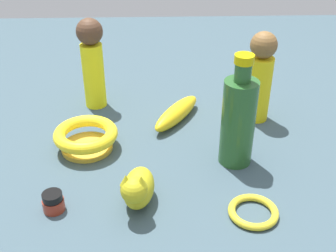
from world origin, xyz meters
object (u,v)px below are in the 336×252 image
at_px(bowl, 86,136).
at_px(banana, 177,113).
at_px(cat_figurine, 138,188).
at_px(nail_polish_jar, 53,202).
at_px(bottle_tall, 238,119).
at_px(person_figure_adult, 260,76).
at_px(bangle, 253,212).
at_px(person_figure_child, 92,61).

bearing_deg(bowl, banana, -151.35).
bearing_deg(cat_figurine, banana, -105.94).
bearing_deg(bowl, nail_polish_jar, 79.94).
bearing_deg(bottle_tall, bowl, -10.35).
relative_size(person_figure_adult, bottle_tall, 0.92).
distance_m(bangle, person_figure_adult, 0.38).
bearing_deg(person_figure_child, bottle_tall, 141.14).
height_order(person_figure_child, bowl, person_figure_child).
relative_size(banana, bangle, 2.04).
xyz_separation_m(cat_figurine, bottle_tall, (-0.21, -0.14, 0.06)).
distance_m(bottle_tall, nail_polish_jar, 0.41).
relative_size(bangle, person_figure_adult, 0.41).
relative_size(bangle, bottle_tall, 0.38).
bearing_deg(nail_polish_jar, bottle_tall, -158.30).
bearing_deg(bangle, person_figure_child, -52.45).
relative_size(banana, bottle_tall, 0.78).
distance_m(person_figure_child, bottle_tall, 0.43).
distance_m(bangle, nail_polish_jar, 0.38).
height_order(bottle_tall, bowl, bottle_tall).
bearing_deg(banana, person_figure_adult, 125.07).
xyz_separation_m(cat_figurine, bangle, (-0.22, 0.04, -0.03)).
bearing_deg(banana, bangle, 52.84).
relative_size(cat_figurine, nail_polish_jar, 3.29).
bearing_deg(bangle, banana, -70.28).
bearing_deg(person_figure_adult, bowl, 16.47).
height_order(bangle, person_figure_child, person_figure_child).
distance_m(banana, person_figure_adult, 0.23).
bearing_deg(person_figure_adult, banana, 1.95).
xyz_separation_m(bowl, nail_polish_jar, (0.04, 0.21, -0.01)).
xyz_separation_m(banana, nail_polish_jar, (0.25, 0.33, -0.00)).
xyz_separation_m(person_figure_adult, bottle_tall, (0.08, 0.18, -0.01)).
xyz_separation_m(bangle, person_figure_child, (0.34, -0.44, 0.12)).
xyz_separation_m(bangle, nail_polish_jar, (0.38, -0.03, 0.01)).
xyz_separation_m(banana, bangle, (-0.13, 0.35, -0.02)).
relative_size(cat_figurine, bangle, 1.44).
bearing_deg(nail_polish_jar, person_figure_child, -94.86).
bearing_deg(banana, bowl, -28.23).
relative_size(cat_figurine, person_figure_child, 0.57).
height_order(bottle_tall, nail_polish_jar, bottle_tall).
distance_m(bowl, nail_polish_jar, 0.21).
distance_m(cat_figurine, person_figure_child, 0.44).
xyz_separation_m(banana, bowl, (0.21, 0.12, 0.01)).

